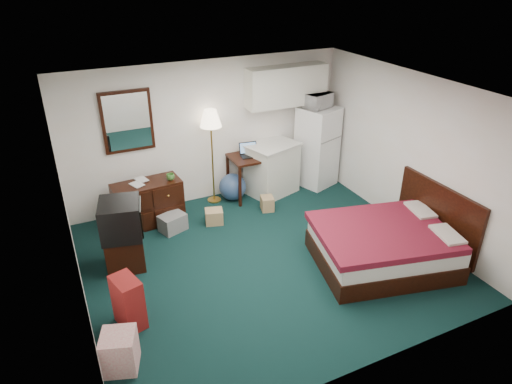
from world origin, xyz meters
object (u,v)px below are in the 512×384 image
dresser (148,203)px  kitchen_counter (272,169)px  floor_lamp (212,157)px  fridge (317,147)px  desk (248,177)px  bed (383,246)px  tv_stand (124,250)px  suitcase (128,302)px

dresser → kitchen_counter: bearing=-0.6°
floor_lamp → fridge: floor_lamp is taller
desk → fridge: (1.43, -0.05, 0.37)m
dresser → desk: size_ratio=1.36×
bed → tv_stand: size_ratio=3.27×
dresser → floor_lamp: (1.25, 0.28, 0.48)m
kitchen_counter → suitcase: bearing=-160.0°
dresser → floor_lamp: floor_lamp is taller
dresser → fridge: bearing=-2.1°
floor_lamp → tv_stand: (-1.86, -1.31, -0.60)m
floor_lamp → bed: (1.49, -2.87, -0.56)m
fridge → bed: fridge is taller
desk → fridge: size_ratio=0.52×
kitchen_counter → fridge: fridge is taller
suitcase → dresser: bearing=55.5°
kitchen_counter → suitcase: size_ratio=1.42×
kitchen_counter → fridge: bearing=-19.2°
fridge → suitcase: size_ratio=2.32×
tv_stand → suitcase: size_ratio=0.85×
tv_stand → suitcase: suitcase is taller
fridge → floor_lamp: bearing=156.3°
floor_lamp → kitchen_counter: size_ratio=1.82×
desk → bed: (0.86, -2.75, -0.10)m
desk → suitcase: 3.61m
floor_lamp → suitcase: (-2.04, -2.54, -0.52)m
floor_lamp → kitchen_counter: floor_lamp is taller
dresser → floor_lamp: size_ratio=0.64×
desk → suitcase: desk is taller
dresser → tv_stand: dresser is taller
floor_lamp → fridge: (2.06, -0.17, -0.09)m
dresser → fridge: size_ratio=0.71×
desk → kitchen_counter: (0.47, -0.02, 0.07)m
floor_lamp → tv_stand: size_ratio=3.03×
suitcase → bed: bearing=-20.5°
kitchen_counter → tv_stand: size_ratio=1.66×
tv_stand → kitchen_counter: bearing=27.5°
dresser → desk: (1.88, 0.16, 0.03)m
desk → bed: size_ratio=0.43×
dresser → tv_stand: bearing=-124.8°
dresser → suitcase: bearing=-113.3°
bed → suitcase: 3.55m
dresser → desk: bearing=0.9°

